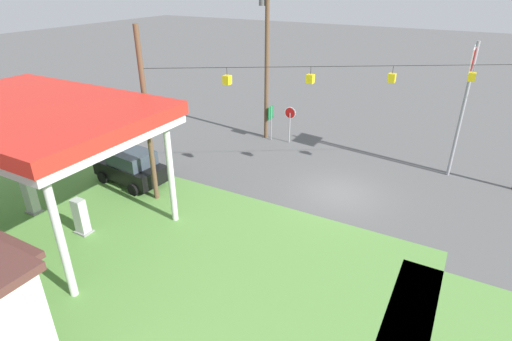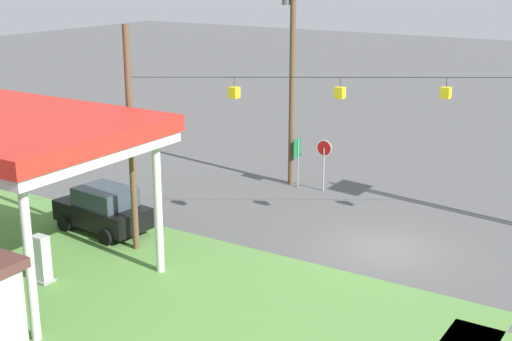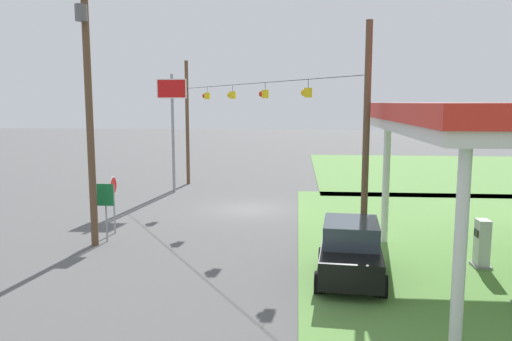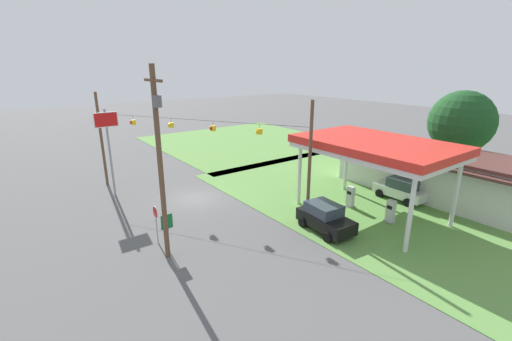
% 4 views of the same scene
% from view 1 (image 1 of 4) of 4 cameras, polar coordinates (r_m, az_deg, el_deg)
% --- Properties ---
extents(ground_plane, '(160.00, 160.00, 0.00)m').
position_cam_1_polar(ground_plane, '(21.37, 11.80, -3.27)').
color(ground_plane, '#565656').
extents(gas_station_canopy, '(10.60, 6.99, 5.63)m').
position_cam_1_polar(gas_station_canopy, '(18.74, -29.43, 6.76)').
color(gas_station_canopy, silver).
rests_on(gas_station_canopy, ground).
extents(fuel_pump_near, '(0.71, 0.56, 1.69)m').
position_cam_1_polar(fuel_pump_near, '(19.05, -23.73, -6.16)').
color(fuel_pump_near, gray).
rests_on(fuel_pump_near, ground).
extents(fuel_pump_far, '(0.71, 0.56, 1.69)m').
position_cam_1_polar(fuel_pump_far, '(21.70, -29.49, -3.46)').
color(fuel_pump_far, gray).
rests_on(fuel_pump_far, ground).
extents(car_at_pumps_front, '(4.18, 2.39, 1.90)m').
position_cam_1_polar(car_at_pumps_front, '(22.63, -17.43, 0.50)').
color(car_at_pumps_front, black).
rests_on(car_at_pumps_front, ground).
extents(stop_sign_roadside, '(0.80, 0.08, 2.50)m').
position_cam_1_polar(stop_sign_roadside, '(26.92, 4.87, 7.62)').
color(stop_sign_roadside, '#99999E').
rests_on(stop_sign_roadside, ground).
extents(stop_sign_overhead, '(0.22, 1.86, 7.39)m').
position_cam_1_polar(stop_sign_overhead, '(23.81, 27.94, 10.69)').
color(stop_sign_overhead, gray).
rests_on(stop_sign_overhead, ground).
extents(route_sign, '(0.10, 0.70, 2.40)m').
position_cam_1_polar(route_sign, '(27.36, 2.15, 7.77)').
color(route_sign, gray).
rests_on(route_sign, ground).
extents(utility_pole_main, '(2.20, 0.44, 10.72)m').
position_cam_1_polar(utility_pole_main, '(26.84, 1.49, 16.80)').
color(utility_pole_main, brown).
rests_on(utility_pole_main, ground).
extents(signal_span_gantry, '(16.28, 10.24, 8.46)m').
position_cam_1_polar(signal_span_gantry, '(19.59, 13.03, 8.64)').
color(signal_span_gantry, brown).
rests_on(signal_span_gantry, ground).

